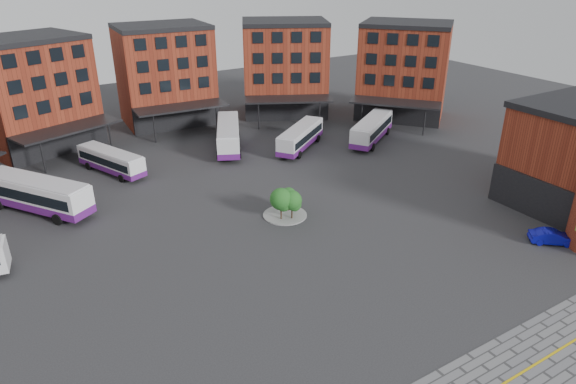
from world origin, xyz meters
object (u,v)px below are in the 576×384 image
bus_e (301,137)px  bus_f (372,129)px  bus_c (111,161)px  tree_island (287,201)px  blue_car (552,237)px  bus_d (228,135)px  bus_b (36,194)px

bus_e → bus_f: (10.06, -2.68, 0.12)m
bus_c → bus_e: bus_e is taller
tree_island → blue_car: tree_island is taller
bus_d → bus_f: bearing=2.1°
bus_d → bus_e: (8.14, -5.19, -0.22)m
tree_island → bus_b: bus_b is taller
tree_island → bus_c: size_ratio=0.43×
bus_b → bus_d: size_ratio=0.98×
tree_island → bus_d: 21.64m
bus_e → blue_car: size_ratio=2.59×
bus_b → bus_c: size_ratio=1.19×
tree_island → bus_e: size_ratio=0.43×
bus_b → blue_car: (38.59, -31.31, -1.27)m
bus_d → blue_car: bearing=-44.3°
tree_island → bus_b: size_ratio=0.37×
blue_car → bus_d: bearing=59.5°
blue_car → tree_island: bearing=86.1°
bus_b → bus_d: 25.52m
bus_b → bus_f: bus_b is taller
bus_b → bus_d: bearing=-19.0°
bus_e → bus_c: bearing=-136.8°
bus_b → tree_island: bearing=-69.4°
bus_b → bus_e: bus_b is taller
bus_f → blue_car: size_ratio=2.82×
bus_e → bus_f: bearing=39.5°
bus_d → blue_car: 40.59m
tree_island → bus_c: (-11.73, 20.83, -0.32)m
bus_c → bus_f: 34.62m
bus_b → blue_car: 49.71m
tree_island → bus_b: 25.29m
tree_island → bus_f: 25.84m
bus_e → blue_car: 33.42m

